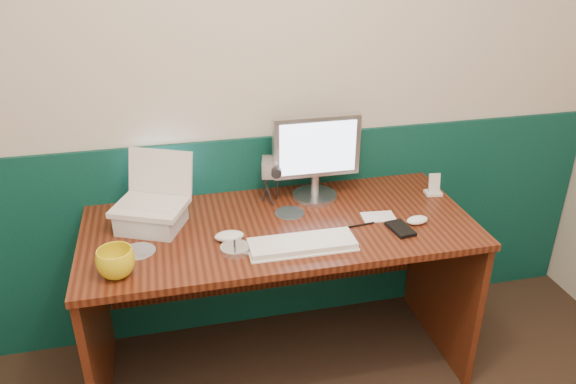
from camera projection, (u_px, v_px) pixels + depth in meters
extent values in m
cube|color=beige|center=(244.00, 83.00, 2.40)|extent=(3.50, 0.04, 2.50)
cube|color=#073127|center=(250.00, 235.00, 2.72)|extent=(3.48, 0.02, 1.00)
cube|color=#3A130A|center=(280.00, 298.00, 2.47)|extent=(1.60, 0.70, 0.75)
cube|color=silver|center=(151.00, 218.00, 2.27)|extent=(0.30, 0.28, 0.08)
cube|color=white|center=(302.00, 245.00, 2.14)|extent=(0.41, 0.14, 0.02)
ellipsoid|color=white|center=(417.00, 220.00, 2.31)|extent=(0.10, 0.07, 0.03)
ellipsoid|color=silver|center=(229.00, 236.00, 2.19)|extent=(0.12, 0.07, 0.04)
imported|color=yellow|center=(116.00, 263.00, 1.96)|extent=(0.16, 0.16, 0.11)
cylinder|color=silver|center=(235.00, 249.00, 2.11)|extent=(0.11, 0.11, 0.02)
cylinder|color=silver|center=(138.00, 251.00, 2.12)|extent=(0.13, 0.13, 0.00)
cylinder|color=silver|center=(290.00, 213.00, 2.39)|extent=(0.13, 0.13, 0.00)
cylinder|color=black|center=(359.00, 225.00, 2.29)|extent=(0.14, 0.02, 0.01)
cube|color=white|center=(378.00, 217.00, 2.36)|extent=(0.15, 0.10, 0.00)
cube|color=white|center=(433.00, 193.00, 2.55)|extent=(0.08, 0.06, 0.01)
cube|color=silver|center=(434.00, 183.00, 2.53)|extent=(0.05, 0.03, 0.09)
cube|color=black|center=(400.00, 229.00, 2.26)|extent=(0.09, 0.14, 0.01)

